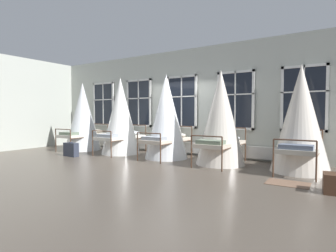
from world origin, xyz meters
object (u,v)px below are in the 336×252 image
(cot_second, at_px, (121,117))
(cot_third, at_px, (166,117))
(suitcase_dark, at_px, (71,150))
(cot_fourth, at_px, (221,118))
(cot_fifth, at_px, (301,120))
(cot_first, at_px, (83,117))

(cot_second, xyz_separation_m, cot_third, (1.88, 0.03, -0.01))
(cot_second, relative_size, suitcase_dark, 4.67)
(cot_fourth, height_order, cot_fifth, cot_fourth)
(cot_first, height_order, cot_fifth, cot_first)
(cot_second, height_order, cot_third, cot_second)
(cot_third, xyz_separation_m, cot_fifth, (3.80, 0.00, -0.03))
(cot_third, height_order, suitcase_dark, cot_third)
(cot_first, bearing_deg, suitcase_dark, -143.67)
(suitcase_dark, bearing_deg, cot_fourth, 18.13)
(cot_fifth, bearing_deg, suitcase_dark, 102.07)
(cot_second, distance_m, cot_fourth, 3.70)
(cot_second, xyz_separation_m, cot_fourth, (3.70, -0.04, -0.03))
(cot_second, distance_m, cot_fifth, 5.68)
(suitcase_dark, bearing_deg, cot_fifth, 14.04)
(cot_second, height_order, cot_fourth, cot_second)
(cot_second, bearing_deg, cot_third, -89.62)
(suitcase_dark, bearing_deg, cot_third, 28.64)
(cot_fourth, bearing_deg, cot_third, 88.40)
(cot_first, distance_m, cot_second, 1.90)
(cot_third, xyz_separation_m, cot_fourth, (1.82, -0.07, -0.02))
(cot_third, bearing_deg, suitcase_dark, 117.45)
(cot_first, height_order, cot_second, cot_second)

